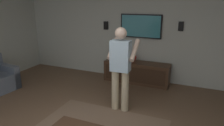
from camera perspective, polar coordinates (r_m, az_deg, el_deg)
The scene contains 7 objects.
wall_back_tv at distance 5.68m, azimuth 8.28°, elevation 8.81°, with size 0.10×7.27×2.70m, color #B2B7AD.
media_console at distance 5.62m, azimuth 6.61°, elevation -2.49°, with size 0.45×1.70×0.55m.
tv at distance 5.58m, azimuth 7.74°, elevation 9.80°, with size 0.05×1.08×0.61m.
person_standing at distance 3.99m, azimuth 2.37°, elevation -0.49°, with size 0.54×0.55×1.64m.
vase_round at distance 5.58m, azimuth 5.48°, elevation 1.55°, with size 0.22×0.22×0.22m, color red.
wall_speaker_left at distance 5.41m, azimuth 18.05°, elevation 9.37°, with size 0.06×0.12×0.22m, color black.
wall_speaker_right at distance 5.94m, azimuth -1.64°, elevation 10.07°, with size 0.06×0.12×0.22m, color black.
Camera 1 is at (-2.04, -1.46, 2.11)m, focal length 34.00 mm.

